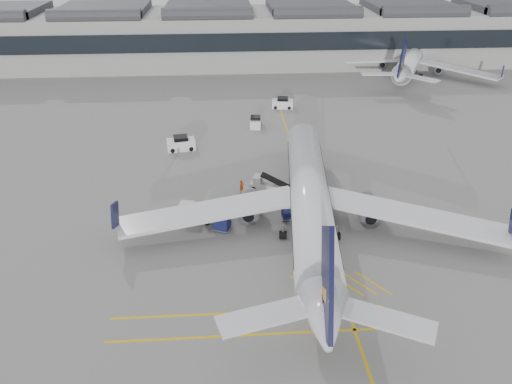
{
  "coord_description": "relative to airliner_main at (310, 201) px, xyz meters",
  "views": [
    {
      "loc": [
        0.46,
        -40.64,
        27.56
      ],
      "look_at": [
        3.45,
        2.93,
        4.0
      ],
      "focal_mm": 35.0,
      "sensor_mm": 36.0,
      "label": 1
    }
  ],
  "objects": [
    {
      "name": "baggage_cart_b",
      "position": [
        -5.91,
        3.84,
        -2.32
      ],
      "size": [
        1.76,
        1.49,
        1.75
      ],
      "rotation": [
        0.0,
        0.0,
        0.07
      ],
      "color": "gray",
      "rests_on": "ground"
    },
    {
      "name": "safety_cone_engine",
      "position": [
        6.41,
        6.48,
        -2.98
      ],
      "size": [
        0.4,
        0.4,
        0.56
      ],
      "primitive_type": "cone",
      "color": "#F24C0A",
      "rests_on": "ground"
    },
    {
      "name": "ramp_agent_b",
      "position": [
        -5.8,
        5.0,
        -2.45
      ],
      "size": [
        0.99,
        0.92,
        1.63
      ],
      "primitive_type": "imported",
      "rotation": [
        0.0,
        0.0,
        3.65
      ],
      "color": "orange",
      "rests_on": "ground"
    },
    {
      "name": "airliner_main",
      "position": [
        0.0,
        0.0,
        0.0
      ],
      "size": [
        37.97,
        41.67,
        11.09
      ],
      "rotation": [
        0.0,
        0.0,
        -0.11
      ],
      "color": "silver",
      "rests_on": "ground"
    },
    {
      "name": "ramp_agent_a",
      "position": [
        -6.49,
        8.12,
        -2.42
      ],
      "size": [
        0.72,
        0.72,
        1.68
      ],
      "primitive_type": "imported",
      "rotation": [
        0.0,
        0.0,
        0.8
      ],
      "color": "#E0470B",
      "rests_on": "ground"
    },
    {
      "name": "airliner_far",
      "position": [
        30.52,
        57.56,
        -0.26
      ],
      "size": [
        31.9,
        35.18,
        10.21
      ],
      "rotation": [
        0.0,
        0.0,
        -0.47
      ],
      "color": "silver",
      "rests_on": "ground"
    },
    {
      "name": "terminal",
      "position": [
        -8.77,
        69.86,
        2.88
      ],
      "size": [
        200.0,
        20.45,
        12.4
      ],
      "color": "#9E9E99",
      "rests_on": "ground"
    },
    {
      "name": "baggage_cart_d",
      "position": [
        -12.45,
        3.02,
        -2.33
      ],
      "size": [
        1.91,
        1.68,
        1.74
      ],
      "rotation": [
        0.0,
        0.0,
        -0.22
      ],
      "color": "gray",
      "rests_on": "ground"
    },
    {
      "name": "service_van_mid",
      "position": [
        -3.42,
        29.49,
        -2.52
      ],
      "size": [
        1.94,
        3.36,
        1.65
      ],
      "rotation": [
        0.0,
        0.0,
        1.46
      ],
      "color": "white",
      "rests_on": "ground"
    },
    {
      "name": "safety_cone_nose",
      "position": [
        3.07,
        20.09,
        -3.01
      ],
      "size": [
        0.35,
        0.35,
        0.49
      ],
      "primitive_type": "cone",
      "color": "#F24C0A",
      "rests_on": "ground"
    },
    {
      "name": "baggage_cart_a",
      "position": [
        -1.73,
        2.13,
        -2.37
      ],
      "size": [
        1.69,
        1.44,
        1.67
      ],
      "rotation": [
        0.0,
        0.0,
        0.09
      ],
      "color": "gray",
      "rests_on": "ground"
    },
    {
      "name": "pushback_tug",
      "position": [
        -9.61,
        2.37,
        -2.59
      ],
      "size": [
        3.03,
        2.31,
        1.5
      ],
      "rotation": [
        0.0,
        0.0,
        0.29
      ],
      "color": "#4C5044",
      "rests_on": "ground"
    },
    {
      "name": "service_van_left",
      "position": [
        -14.27,
        21.37,
        -2.39
      ],
      "size": [
        4.07,
        2.52,
        1.95
      ],
      "rotation": [
        0.0,
        0.0,
        0.17
      ],
      "color": "white",
      "rests_on": "ground"
    },
    {
      "name": "service_van_right",
      "position": [
        1.74,
        38.02,
        -2.46
      ],
      "size": [
        3.69,
        2.21,
        1.79
      ],
      "rotation": [
        0.0,
        0.0,
        -0.14
      ],
      "color": "white",
      "rests_on": "ground"
    },
    {
      "name": "apron_markings",
      "position": [
        1.23,
        7.94,
        -3.25
      ],
      "size": [
        0.25,
        60.0,
        0.01
      ],
      "primitive_type": "cube",
      "color": "gold",
      "rests_on": "ground"
    },
    {
      "name": "belt_loader",
      "position": [
        -3.58,
        9.06,
        -2.7
      ],
      "size": [
        4.83,
        2.69,
        1.91
      ],
      "rotation": [
        0.0,
        0.0,
        -0.31
      ],
      "color": "beige",
      "rests_on": "ground"
    },
    {
      "name": "baggage_cart_c",
      "position": [
        -8.82,
        0.45,
        -2.31
      ],
      "size": [
        2.07,
        1.9,
        1.77
      ],
      "rotation": [
        0.0,
        0.0,
        -0.37
      ],
      "color": "gray",
      "rests_on": "ground"
    },
    {
      "name": "ground",
      "position": [
        -8.77,
        -2.06,
        -3.26
      ],
      "size": [
        220.0,
        220.0,
        0.0
      ],
      "primitive_type": "plane",
      "color": "gray",
      "rests_on": "ground"
    }
  ]
}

